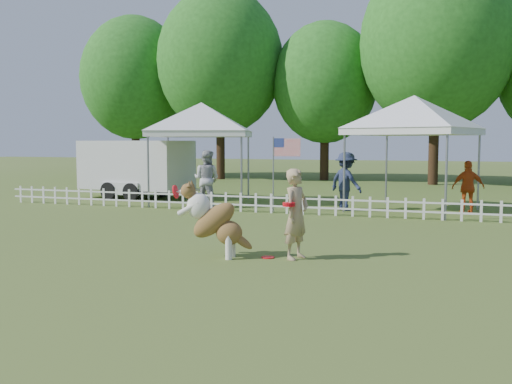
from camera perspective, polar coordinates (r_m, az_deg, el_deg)
ground at (r=10.58m, az=-3.57°, el=-6.84°), size 120.00×120.00×0.00m
picket_fence at (r=17.13m, az=5.52°, el=-1.29°), size 22.00×0.08×0.60m
handler at (r=10.59m, az=4.05°, el=-2.21°), size 0.57×0.71×1.68m
dog at (r=10.74m, az=-4.11°, el=-2.84°), size 1.42×0.62×1.42m
frisbee_on_turf at (r=10.79m, az=1.19°, el=-6.54°), size 0.33×0.33×0.02m
canopy_tent_left at (r=20.48m, az=-5.45°, el=3.80°), size 4.18×4.18×3.50m
canopy_tent_right at (r=18.62m, az=15.43°, el=3.60°), size 4.31×4.31×3.55m
cargo_trailer at (r=22.75m, az=-11.85°, el=2.30°), size 5.37×2.73×2.28m
flag_pole at (r=17.64m, az=1.74°, el=1.75°), size 0.90×0.19×2.34m
spectator_a at (r=18.95m, az=-4.97°, el=1.31°), size 0.97×0.78×1.91m
spectator_b at (r=18.33m, az=8.98°, el=1.06°), size 1.38×1.23×1.86m
spectator_c at (r=18.39m, az=20.45°, el=0.44°), size 1.01×0.58×1.62m
tree_far_left at (r=36.99m, az=-12.03°, el=10.06°), size 6.60×6.60×11.00m
tree_left at (r=33.88m, az=-3.60°, el=11.48°), size 7.40×7.40×12.00m
tree_center_left at (r=32.92m, az=6.92°, el=9.72°), size 6.00×6.00×9.80m
tree_center_right at (r=30.84m, az=17.55°, el=12.47°), size 7.60×7.60×12.60m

